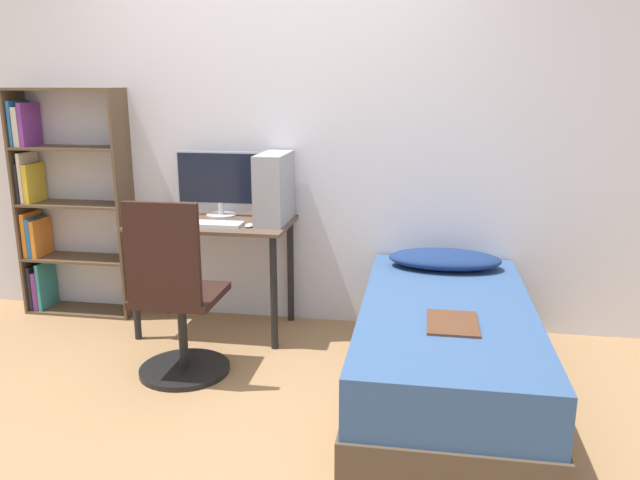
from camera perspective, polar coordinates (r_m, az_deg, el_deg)
ground_plane at (r=3.22m, az=-9.38°, el=-15.92°), size 14.00×14.00×0.00m
wall_back at (r=4.18m, az=-3.71°, el=9.30°), size 8.00×0.05×2.50m
desk at (r=4.09m, az=-9.67°, el=0.02°), size 1.00×0.58×0.74m
bookshelf at (r=4.72m, az=-22.88°, el=2.88°), size 0.78×0.25×1.57m
office_chair at (r=3.52m, az=-12.96°, el=-6.23°), size 0.51×0.51×1.02m
bed at (r=3.39m, az=11.37°, el=-9.81°), size 0.90×1.87×0.49m
pillow at (r=3.92m, az=11.33°, el=-1.73°), size 0.69×0.36×0.11m
magazine at (r=3.04m, az=12.02°, el=-7.43°), size 0.24×0.32×0.01m
monitor at (r=4.19m, az=-9.12°, el=5.33°), size 0.60×0.20×0.43m
keyboard at (r=3.94m, az=-9.82°, el=1.46°), size 0.38×0.14×0.02m
pc_tower at (r=3.96m, az=-4.20°, el=4.78°), size 0.18×0.43×0.44m
mouse at (r=3.87m, az=-6.48°, el=1.34°), size 0.06×0.09×0.02m
phone at (r=4.28m, az=-14.78°, el=2.13°), size 0.07×0.14×0.01m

